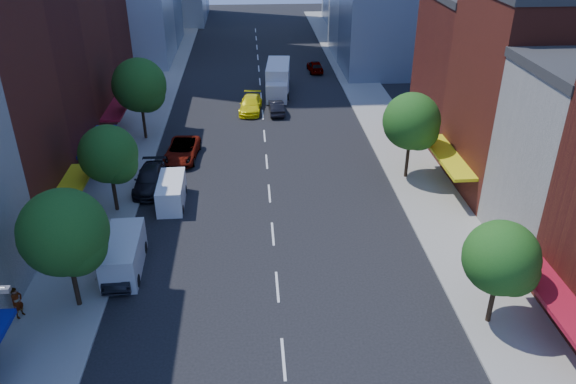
# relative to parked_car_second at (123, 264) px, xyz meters

# --- Properties ---
(sidewalk_left) EXTENTS (5.00, 120.00, 0.15)m
(sidewalk_left) POSITION_rel_parked_car_second_xyz_m (-3.00, 26.10, -0.72)
(sidewalk_left) COLOR gray
(sidewalk_left) RESTS_ON ground
(sidewalk_right) EXTENTS (5.00, 120.00, 0.15)m
(sidewalk_right) POSITION_rel_parked_car_second_xyz_m (22.00, 26.10, -0.72)
(sidewalk_right) COLOR gray
(sidewalk_right) RESTS_ON ground
(bldg_left_4) EXTENTS (12.00, 9.00, 17.00)m
(bldg_left_4) POSITION_rel_parked_car_second_xyz_m (-11.50, 23.60, 7.70)
(bldg_left_4) COLOR #5F2116
(bldg_left_4) RESTS_ON ground
(bldg_left_5) EXTENTS (12.00, 10.00, 13.00)m
(bldg_left_5) POSITION_rel_parked_car_second_xyz_m (-11.50, 33.10, 5.70)
(bldg_left_5) COLOR #4C1713
(bldg_left_5) RESTS_ON ground
(bldg_right_2) EXTENTS (12.00, 10.00, 15.00)m
(bldg_right_2) POSITION_rel_parked_car_second_xyz_m (30.50, 10.10, 6.70)
(bldg_right_2) COLOR #5F2116
(bldg_right_2) RESTS_ON ground
(bldg_right_3) EXTENTS (12.00, 10.00, 13.00)m
(bldg_right_3) POSITION_rel_parked_car_second_xyz_m (30.50, 20.10, 5.70)
(bldg_right_3) COLOR #4C1713
(bldg_right_3) RESTS_ON ground
(tree_left_near) EXTENTS (4.80, 4.80, 7.30)m
(tree_left_near) POSITION_rel_parked_car_second_xyz_m (-1.85, -2.97, 4.07)
(tree_left_near) COLOR black
(tree_left_near) RESTS_ON sidewalk_left
(tree_left_mid) EXTENTS (4.20, 4.20, 6.65)m
(tree_left_mid) POSITION_rel_parked_car_second_xyz_m (-1.85, 8.03, 3.73)
(tree_left_mid) COLOR black
(tree_left_mid) RESTS_ON sidewalk_left
(tree_left_far) EXTENTS (5.00, 5.00, 7.75)m
(tree_left_far) POSITION_rel_parked_car_second_xyz_m (-1.85, 22.03, 4.40)
(tree_left_far) COLOR black
(tree_left_far) RESTS_ON sidewalk_left
(tree_right_near) EXTENTS (4.00, 4.00, 6.20)m
(tree_right_near) POSITION_rel_parked_car_second_xyz_m (21.15, -5.97, 3.39)
(tree_right_near) COLOR black
(tree_right_near) RESTS_ON sidewalk_right
(tree_right_far) EXTENTS (4.60, 4.60, 7.20)m
(tree_right_far) POSITION_rel_parked_car_second_xyz_m (21.15, 12.03, 4.07)
(tree_right_far) COLOR black
(tree_right_far) RESTS_ON sidewalk_right
(parked_car_second) EXTENTS (1.70, 4.85, 1.60)m
(parked_car_second) POSITION_rel_parked_car_second_xyz_m (0.00, 0.00, 0.00)
(parked_car_second) COLOR black
(parked_car_second) RESTS_ON ground
(parked_car_third) EXTENTS (3.11, 5.98, 1.61)m
(parked_car_third) POSITION_rel_parked_car_second_xyz_m (2.00, 17.29, 0.01)
(parked_car_third) COLOR #999999
(parked_car_third) RESTS_ON ground
(parked_car_rear) EXTENTS (2.32, 5.65, 1.64)m
(parked_car_rear) POSITION_rel_parked_car_second_xyz_m (0.00, 11.65, 0.02)
(parked_car_rear) COLOR black
(parked_car_rear) RESTS_ON ground
(cargo_van_near) EXTENTS (2.32, 5.37, 2.26)m
(cargo_van_near) POSITION_rel_parked_car_second_xyz_m (0.00, 0.43, 0.32)
(cargo_van_near) COLOR silver
(cargo_van_near) RESTS_ON ground
(cargo_van_far) EXTENTS (1.99, 4.73, 2.00)m
(cargo_van_far) POSITION_rel_parked_car_second_xyz_m (2.00, 8.88, 0.19)
(cargo_van_far) COLOR white
(cargo_van_far) RESTS_ON ground
(taxi) EXTENTS (2.78, 5.69, 1.60)m
(taxi) POSITION_rel_parked_car_second_xyz_m (8.24, 29.24, -0.00)
(taxi) COLOR #FFF00D
(taxi) RESTS_ON ground
(traffic_car_oncoming) EXTENTS (1.63, 4.37, 1.43)m
(traffic_car_oncoming) POSITION_rel_parked_car_second_xyz_m (11.00, 28.39, -0.09)
(traffic_car_oncoming) COLOR black
(traffic_car_oncoming) RESTS_ON ground
(traffic_car_far) EXTENTS (2.02, 4.44, 1.48)m
(traffic_car_far) POSITION_rel_parked_car_second_xyz_m (16.95, 44.02, -0.06)
(traffic_car_far) COLOR #999999
(traffic_car_far) RESTS_ON ground
(box_truck) EXTENTS (3.33, 8.80, 3.46)m
(box_truck) POSITION_rel_parked_car_second_xyz_m (11.55, 35.28, 0.84)
(box_truck) COLOR silver
(box_truck) RESTS_ON ground
(pedestrian_near) EXTENTS (0.72, 0.84, 1.95)m
(pedestrian_near) POSITION_rel_parked_car_second_xyz_m (-5.00, -3.74, 0.32)
(pedestrian_near) COLOR #999999
(pedestrian_near) RESTS_ON sidewalk_left
(pedestrian_far) EXTENTS (0.62, 0.79, 1.60)m
(pedestrian_far) POSITION_rel_parked_car_second_xyz_m (-1.00, -1.70, 0.15)
(pedestrian_far) COLOR #999999
(pedestrian_far) RESTS_ON sidewalk_left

